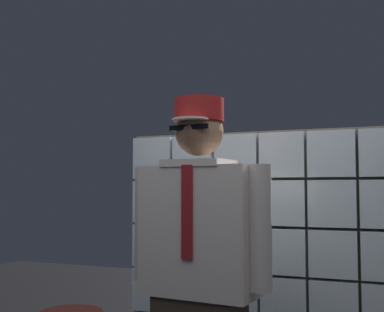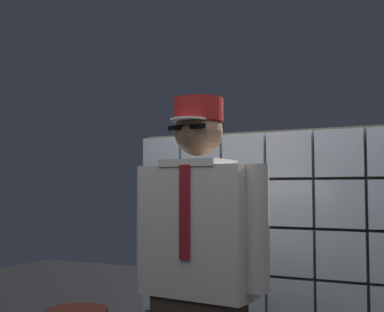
# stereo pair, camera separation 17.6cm
# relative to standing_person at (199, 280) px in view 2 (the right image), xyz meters

# --- Properties ---
(glass_block_wall) EXTENTS (1.78, 0.10, 1.78)m
(glass_block_wall) POSITION_rel_standing_person_xyz_m (0.10, 0.79, -0.09)
(glass_block_wall) COLOR silver
(glass_block_wall) RESTS_ON ground
(standing_person) EXTENTS (0.74, 0.33, 1.84)m
(standing_person) POSITION_rel_standing_person_xyz_m (0.00, 0.00, 0.00)
(standing_person) COLOR #382D23
(standing_person) RESTS_ON ground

